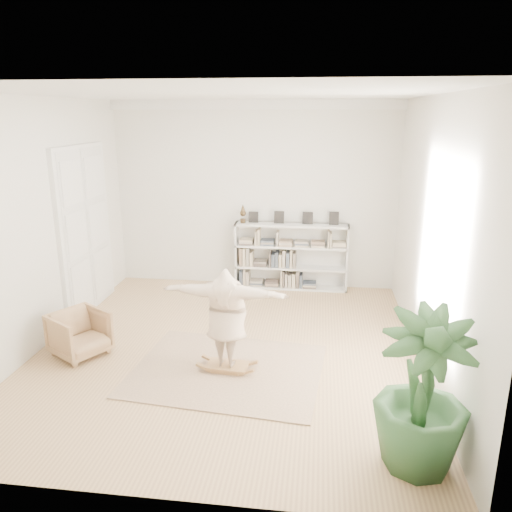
{
  "coord_description": "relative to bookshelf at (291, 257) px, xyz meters",
  "views": [
    {
      "loc": [
        1.26,
        -6.59,
        3.38
      ],
      "look_at": [
        0.36,
        0.4,
        1.34
      ],
      "focal_mm": 35.0,
      "sensor_mm": 36.0,
      "label": 1
    }
  ],
  "objects": [
    {
      "name": "rocker_board",
      "position": [
        -0.64,
        -3.44,
        -0.56
      ],
      "size": [
        0.58,
        0.38,
        0.12
      ],
      "rotation": [
        0.0,
        0.0,
        -0.09
      ],
      "color": "olive",
      "rests_on": "rug"
    },
    {
      "name": "armchair",
      "position": [
        -2.82,
        -3.24,
        -0.31
      ],
      "size": [
        0.97,
        0.96,
        0.65
      ],
      "primitive_type": "imported",
      "rotation": [
        0.0,
        0.0,
        1.02
      ],
      "color": "tan",
      "rests_on": "floor"
    },
    {
      "name": "person",
      "position": [
        -0.64,
        -3.44,
        0.18
      ],
      "size": [
        1.71,
        0.61,
        1.36
      ],
      "primitive_type": "imported",
      "rotation": [
        0.0,
        0.0,
        3.05
      ],
      "color": "beige",
      "rests_on": "rocker_board"
    },
    {
      "name": "rug",
      "position": [
        -0.64,
        -3.44,
        -0.63
      ],
      "size": [
        2.68,
        2.23,
        0.02
      ],
      "primitive_type": "cube",
      "rotation": [
        0.0,
        0.0,
        -0.09
      ],
      "color": "tan",
      "rests_on": "floor"
    },
    {
      "name": "houseplant",
      "position": [
        1.56,
        -5.04,
        0.17
      ],
      "size": [
        0.92,
        0.92,
        1.62
      ],
      "primitive_type": "imported",
      "rotation": [
        0.0,
        0.0,
        -0.02
      ],
      "color": "#274D26",
      "rests_on": "floor"
    },
    {
      "name": "bookshelf",
      "position": [
        0.0,
        0.0,
        0.0
      ],
      "size": [
        2.2,
        0.35,
        1.64
      ],
      "color": "silver",
      "rests_on": "floor"
    },
    {
      "name": "doors",
      "position": [
        -3.45,
        -1.52,
        0.76
      ],
      "size": [
        0.09,
        1.78,
        2.92
      ],
      "color": "white",
      "rests_on": "floor"
    },
    {
      "name": "room_shell",
      "position": [
        -0.74,
        0.12,
        2.87
      ],
      "size": [
        6.0,
        6.0,
        6.0
      ],
      "color": "silver",
      "rests_on": "floor"
    },
    {
      "name": "floor",
      "position": [
        -0.74,
        -2.82,
        -0.64
      ],
      "size": [
        6.0,
        6.0,
        0.0
      ],
      "primitive_type": "plane",
      "color": "#9F7A52",
      "rests_on": "ground"
    }
  ]
}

